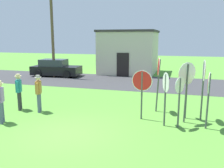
{
  "coord_description": "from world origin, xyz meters",
  "views": [
    {
      "loc": [
        3.92,
        -7.38,
        3.41
      ],
      "look_at": [
        0.84,
        3.16,
        1.3
      ],
      "focal_mm": 38.69,
      "sensor_mm": 36.0,
      "label": 1
    }
  ],
  "objects_px": {
    "person_in_dark_shirt": "(19,90)",
    "stop_sign_leaning_right": "(158,75)",
    "stop_sign_leaning_left": "(142,86)",
    "stop_sign_tallest": "(187,81)",
    "stop_sign_far_back": "(203,79)",
    "person_near_signs": "(0,99)",
    "stop_sign_rear_right": "(179,94)",
    "stop_sign_low_front": "(187,84)",
    "parked_car_on_street": "(56,68)",
    "utility_pole": "(52,23)",
    "stop_sign_rear_left": "(209,90)",
    "person_with_sunhat": "(39,91)",
    "stop_sign_nearest": "(166,90)"
  },
  "relations": [
    {
      "from": "person_in_dark_shirt",
      "to": "stop_sign_leaning_right",
      "type": "bearing_deg",
      "value": 14.07
    },
    {
      "from": "stop_sign_leaning_left",
      "to": "stop_sign_tallest",
      "type": "bearing_deg",
      "value": 2.12
    },
    {
      "from": "stop_sign_far_back",
      "to": "person_near_signs",
      "type": "xyz_separation_m",
      "value": [
        -7.77,
        -2.66,
        -0.78
      ]
    },
    {
      "from": "stop_sign_rear_right",
      "to": "person_near_signs",
      "type": "bearing_deg",
      "value": -167.64
    },
    {
      "from": "stop_sign_low_front",
      "to": "stop_sign_far_back",
      "type": "bearing_deg",
      "value": -4.13
    },
    {
      "from": "parked_car_on_street",
      "to": "stop_sign_far_back",
      "type": "height_order",
      "value": "stop_sign_far_back"
    },
    {
      "from": "parked_car_on_street",
      "to": "person_near_signs",
      "type": "relative_size",
      "value": 2.55
    },
    {
      "from": "parked_car_on_street",
      "to": "stop_sign_far_back",
      "type": "distance_m",
      "value": 14.79
    },
    {
      "from": "parked_car_on_street",
      "to": "stop_sign_low_front",
      "type": "xyz_separation_m",
      "value": [
        11.13,
        -8.85,
        0.83
      ]
    },
    {
      "from": "stop_sign_far_back",
      "to": "stop_sign_leaning_left",
      "type": "bearing_deg",
      "value": -166.54
    },
    {
      "from": "stop_sign_leaning_right",
      "to": "stop_sign_rear_right",
      "type": "distance_m",
      "value": 2.15
    },
    {
      "from": "utility_pole",
      "to": "stop_sign_rear_right",
      "type": "bearing_deg",
      "value": -41.52
    },
    {
      "from": "stop_sign_tallest",
      "to": "stop_sign_low_front",
      "type": "relative_size",
      "value": 1.11
    },
    {
      "from": "stop_sign_leaning_left",
      "to": "stop_sign_rear_right",
      "type": "xyz_separation_m",
      "value": [
        1.52,
        -0.57,
        -0.12
      ]
    },
    {
      "from": "stop_sign_tallest",
      "to": "stop_sign_rear_right",
      "type": "relative_size",
      "value": 1.25
    },
    {
      "from": "stop_sign_low_front",
      "to": "stop_sign_far_back",
      "type": "relative_size",
      "value": 0.88
    },
    {
      "from": "utility_pole",
      "to": "person_near_signs",
      "type": "xyz_separation_m",
      "value": [
        3.84,
        -10.98,
        -3.66
      ]
    },
    {
      "from": "stop_sign_rear_left",
      "to": "person_with_sunhat",
      "type": "xyz_separation_m",
      "value": [
        -7.28,
        0.08,
        -0.51
      ]
    },
    {
      "from": "stop_sign_low_front",
      "to": "person_with_sunhat",
      "type": "xyz_separation_m",
      "value": [
        -6.52,
        -0.96,
        -0.53
      ]
    },
    {
      "from": "person_near_signs",
      "to": "stop_sign_low_front",
      "type": "bearing_deg",
      "value": 20.73
    },
    {
      "from": "stop_sign_nearest",
      "to": "utility_pole",
      "type": "bearing_deg",
      "value": 137.13
    },
    {
      "from": "stop_sign_leaning_left",
      "to": "person_near_signs",
      "type": "bearing_deg",
      "value": -158.78
    },
    {
      "from": "stop_sign_far_back",
      "to": "person_in_dark_shirt",
      "type": "distance_m",
      "value": 8.33
    },
    {
      "from": "stop_sign_leaning_left",
      "to": "person_near_signs",
      "type": "distance_m",
      "value": 5.75
    },
    {
      "from": "parked_car_on_street",
      "to": "stop_sign_leaning_right",
      "type": "relative_size",
      "value": 1.75
    },
    {
      "from": "stop_sign_far_back",
      "to": "person_near_signs",
      "type": "distance_m",
      "value": 8.25
    },
    {
      "from": "stop_sign_nearest",
      "to": "stop_sign_rear_right",
      "type": "distance_m",
      "value": 0.54
    },
    {
      "from": "stop_sign_low_front",
      "to": "person_in_dark_shirt",
      "type": "distance_m",
      "value": 7.68
    },
    {
      "from": "stop_sign_rear_left",
      "to": "stop_sign_low_front",
      "type": "bearing_deg",
      "value": 126.15
    },
    {
      "from": "parked_car_on_street",
      "to": "person_in_dark_shirt",
      "type": "relative_size",
      "value": 2.55
    },
    {
      "from": "stop_sign_rear_left",
      "to": "stop_sign_tallest",
      "type": "bearing_deg",
      "value": 148.68
    },
    {
      "from": "stop_sign_tallest",
      "to": "stop_sign_nearest",
      "type": "xyz_separation_m",
      "value": [
        -0.77,
        -0.61,
        -0.27
      ]
    },
    {
      "from": "stop_sign_leaning_left",
      "to": "stop_sign_rear_left",
      "type": "relative_size",
      "value": 0.96
    },
    {
      "from": "person_near_signs",
      "to": "person_with_sunhat",
      "type": "relative_size",
      "value": 1.0
    },
    {
      "from": "person_with_sunhat",
      "to": "stop_sign_low_front",
      "type": "bearing_deg",
      "value": 8.39
    },
    {
      "from": "stop_sign_nearest",
      "to": "stop_sign_far_back",
      "type": "bearing_deg",
      "value": 38.36
    },
    {
      "from": "parked_car_on_street",
      "to": "person_in_dark_shirt",
      "type": "height_order",
      "value": "person_in_dark_shirt"
    },
    {
      "from": "utility_pole",
      "to": "stop_sign_tallest",
      "type": "xyz_separation_m",
      "value": [
        10.95,
        -8.84,
        -2.93
      ]
    },
    {
      "from": "stop_sign_tallest",
      "to": "stop_sign_nearest",
      "type": "bearing_deg",
      "value": -141.33
    },
    {
      "from": "stop_sign_nearest",
      "to": "stop_sign_leaning_right",
      "type": "height_order",
      "value": "stop_sign_leaning_right"
    },
    {
      "from": "stop_sign_tallest",
      "to": "person_in_dark_shirt",
      "type": "xyz_separation_m",
      "value": [
        -7.58,
        -0.37,
        -0.73
      ]
    },
    {
      "from": "stop_sign_far_back",
      "to": "stop_sign_tallest",
      "type": "bearing_deg",
      "value": -142.01
    },
    {
      "from": "stop_sign_leaning_right",
      "to": "person_in_dark_shirt",
      "type": "relative_size",
      "value": 1.46
    },
    {
      "from": "stop_sign_leaning_right",
      "to": "stop_sign_rear_right",
      "type": "height_order",
      "value": "stop_sign_leaning_right"
    },
    {
      "from": "stop_sign_tallest",
      "to": "stop_sign_rear_right",
      "type": "bearing_deg",
      "value": -111.33
    },
    {
      "from": "stop_sign_rear_right",
      "to": "person_near_signs",
      "type": "distance_m",
      "value": 7.03
    },
    {
      "from": "utility_pole",
      "to": "stop_sign_far_back",
      "type": "xyz_separation_m",
      "value": [
        11.61,
        -8.32,
        -2.88
      ]
    },
    {
      "from": "person_near_signs",
      "to": "person_with_sunhat",
      "type": "height_order",
      "value": "same"
    },
    {
      "from": "stop_sign_tallest",
      "to": "stop_sign_nearest",
      "type": "height_order",
      "value": "stop_sign_tallest"
    },
    {
      "from": "stop_sign_leaning_right",
      "to": "stop_sign_rear_right",
      "type": "xyz_separation_m",
      "value": [
        0.98,
        -1.86,
        -0.43
      ]
    }
  ]
}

